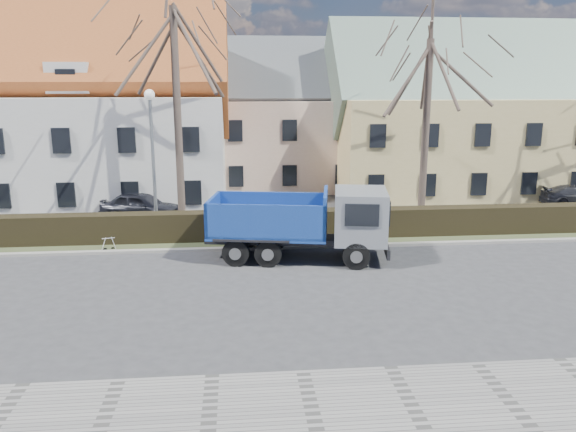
{
  "coord_description": "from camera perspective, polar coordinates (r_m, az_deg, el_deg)",
  "views": [
    {
      "loc": [
        0.7,
        -18.51,
        7.06
      ],
      "look_at": [
        2.78,
        3.98,
        1.6
      ],
      "focal_mm": 35.0,
      "sensor_mm": 36.0,
      "label": 1
    }
  ],
  "objects": [
    {
      "name": "streetlight",
      "position": [
        26.04,
        -13.51,
        5.11
      ],
      "size": [
        0.53,
        0.53,
        6.78
      ],
      "primitive_type": null,
      "color": "gray",
      "rests_on": "ground"
    },
    {
      "name": "parked_car_a",
      "position": [
        30.14,
        -14.68,
        1.0
      ],
      "size": [
        4.56,
        2.95,
        1.44
      ],
      "primitive_type": "imported",
      "rotation": [
        0.0,
        0.0,
        1.25
      ],
      "color": "black",
      "rests_on": "ground"
    },
    {
      "name": "building_pink",
      "position": [
        38.78,
        -0.41,
        9.06
      ],
      "size": [
        10.8,
        8.8,
        8.0
      ],
      "primitive_type": null,
      "color": "#D3AD95",
      "rests_on": "ground"
    },
    {
      "name": "ground",
      "position": [
        19.82,
        -7.02,
        -7.38
      ],
      "size": [
        120.0,
        120.0,
        0.0
      ],
      "primitive_type": "plane",
      "color": "#343436"
    },
    {
      "name": "building_white",
      "position": [
        37.2,
        -27.22,
        8.55
      ],
      "size": [
        26.8,
        10.8,
        9.5
      ],
      "primitive_type": null,
      "color": "silver",
      "rests_on": "ground"
    },
    {
      "name": "building_yellow",
      "position": [
        38.77,
        18.18,
        8.76
      ],
      "size": [
        18.8,
        10.8,
        8.5
      ],
      "primitive_type": null,
      "color": "#D1B872",
      "rests_on": "ground"
    },
    {
      "name": "tree_2",
      "position": [
        28.61,
        13.9,
        10.07
      ],
      "size": [
        8.0,
        8.0,
        11.0
      ],
      "primitive_type": null,
      "color": "#4A3C33",
      "rests_on": "ground"
    },
    {
      "name": "tree_1",
      "position": [
        27.16,
        -11.24,
        11.78
      ],
      "size": [
        9.2,
        9.2,
        12.65
      ],
      "primitive_type": null,
      "color": "#4A3C33",
      "rests_on": "ground"
    },
    {
      "name": "curb_far",
      "position": [
        24.16,
        -6.74,
        -3.35
      ],
      "size": [
        80.0,
        0.3,
        0.12
      ],
      "primitive_type": "cube",
      "color": "gray",
      "rests_on": "ground"
    },
    {
      "name": "cart_frame",
      "position": [
        24.96,
        -18.24,
        -2.74
      ],
      "size": [
        0.82,
        0.6,
        0.67
      ],
      "primitive_type": null,
      "rotation": [
        0.0,
        0.0,
        0.26
      ],
      "color": "silver",
      "rests_on": "ground"
    },
    {
      "name": "grass_strip",
      "position": [
        25.7,
        -6.66,
        -2.34
      ],
      "size": [
        80.0,
        3.0,
        0.1
      ],
      "primitive_type": "cube",
      "color": "#394325",
      "rests_on": "ground"
    },
    {
      "name": "hedge",
      "position": [
        25.35,
        -6.71,
        -1.16
      ],
      "size": [
        60.0,
        0.9,
        1.3
      ],
      "primitive_type": "cube",
      "color": "black",
      "rests_on": "ground"
    },
    {
      "name": "dump_truck",
      "position": [
        22.55,
        0.44,
        -0.72
      ],
      "size": [
        7.8,
        4.03,
        2.97
      ],
      "primitive_type": null,
      "rotation": [
        0.0,
        0.0,
        -0.18
      ],
      "color": "navy",
      "rests_on": "ground"
    }
  ]
}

